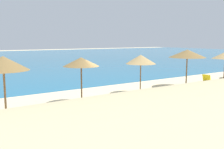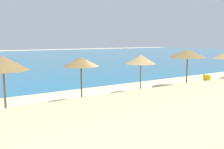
{
  "view_description": "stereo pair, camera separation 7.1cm",
  "coord_description": "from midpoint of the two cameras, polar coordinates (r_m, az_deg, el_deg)",
  "views": [
    {
      "loc": [
        -7.54,
        -11.05,
        3.54
      ],
      "look_at": [
        0.78,
        1.39,
        1.46
      ],
      "focal_mm": 40.06,
      "sensor_mm": 36.0,
      "label": 1
    },
    {
      "loc": [
        -7.48,
        -11.09,
        3.54
      ],
      "look_at": [
        0.78,
        1.39,
        1.46
      ],
      "focal_mm": 40.06,
      "sensor_mm": 36.0,
      "label": 2
    }
  ],
  "objects": [
    {
      "name": "beach_umbrella_4",
      "position": [
        16.18,
        6.72,
        3.45
      ],
      "size": [
        1.96,
        1.96,
        2.6
      ],
      "color": "brown",
      "rests_on": "ground_plane"
    },
    {
      "name": "lounge_chair_1",
      "position": [
        19.62,
        20.0,
        -1.69
      ],
      "size": [
        1.65,
        0.68,
        0.96
      ],
      "rotation": [
        0.0,
        0.0,
        1.59
      ],
      "color": "yellow",
      "rests_on": "ground_plane"
    },
    {
      "name": "beach_umbrella_2",
      "position": [
        12.01,
        -23.47,
        2.34
      ],
      "size": [
        2.25,
        2.25,
        2.84
      ],
      "color": "brown",
      "rests_on": "ground_plane"
    },
    {
      "name": "ground_plane",
      "position": [
        13.84,
        0.65,
        -6.91
      ],
      "size": [
        160.0,
        160.0,
        0.0
      ],
      "primitive_type": "plane",
      "color": "beige"
    },
    {
      "name": "beach_umbrella_5",
      "position": [
        19.07,
        16.98,
        4.58
      ],
      "size": [
        2.67,
        2.67,
        2.84
      ],
      "color": "brown",
      "rests_on": "ground_plane"
    },
    {
      "name": "beach_ball",
      "position": [
        10.5,
        -16.24,
        -11.22
      ],
      "size": [
        0.31,
        0.31,
        0.31
      ],
      "primitive_type": "sphere",
      "color": "blue",
      "rests_on": "ground_plane"
    },
    {
      "name": "beach_umbrella_3",
      "position": [
        13.64,
        -6.94,
        2.86
      ],
      "size": [
        1.97,
        1.97,
        2.6
      ],
      "color": "brown",
      "rests_on": "ground_plane"
    }
  ]
}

